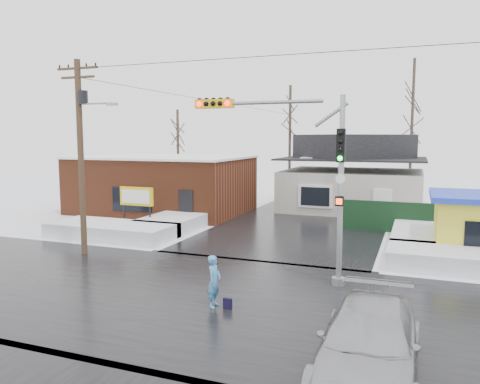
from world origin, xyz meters
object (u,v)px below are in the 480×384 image
(utility_pole, at_px, (82,146))
(traffic_signal, at_px, (299,163))
(car, at_px, (369,344))
(pedestrian, at_px, (214,282))
(marquee_sign, at_px, (137,198))

(utility_pole, bearing_deg, traffic_signal, -2.95)
(utility_pole, bearing_deg, car, -27.18)
(traffic_signal, relative_size, pedestrian, 4.12)
(car, bearing_deg, traffic_signal, 116.68)
(utility_pole, xyz_separation_m, marquee_sign, (-1.07, 5.99, -3.19))
(traffic_signal, relative_size, car, 1.28)
(utility_pole, xyz_separation_m, pedestrian, (8.52, -4.20, -4.26))
(utility_pole, bearing_deg, pedestrian, -26.28)
(traffic_signal, relative_size, marquee_sign, 2.75)
(traffic_signal, distance_m, utility_pole, 10.39)
(pedestrian, distance_m, car, 5.84)
(traffic_signal, distance_m, pedestrian, 5.52)
(traffic_signal, bearing_deg, car, -63.14)
(utility_pole, height_order, marquee_sign, utility_pole)
(pedestrian, bearing_deg, utility_pole, 63.00)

